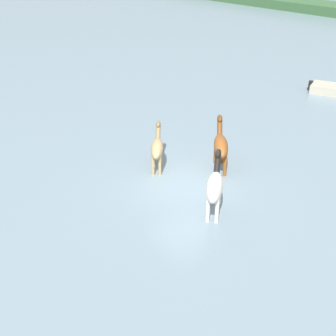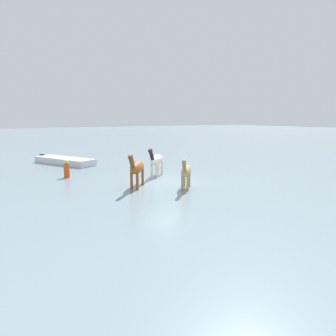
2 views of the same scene
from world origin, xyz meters
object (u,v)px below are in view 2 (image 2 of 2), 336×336
horse_rear_stallion (186,171)px  boat_dinghy_port (64,162)px  buoy_channel_marker (67,170)px  horse_chestnut_trailing (156,160)px  horse_pinto_flank (137,168)px

horse_rear_stallion → boat_dinghy_port: (12.46, 3.46, -0.77)m
boat_dinghy_port → buoy_channel_marker: 6.05m
horse_chestnut_trailing → buoy_channel_marker: size_ratio=1.85×
horse_pinto_flank → horse_chestnut_trailing: bearing=172.3°
horse_rear_stallion → boat_dinghy_port: size_ratio=0.33×
horse_chestnut_trailing → buoy_channel_marker: 5.77m
boat_dinghy_port → horse_pinto_flank: bearing=-18.2°
horse_pinto_flank → buoy_channel_marker: size_ratio=1.91×
horse_rear_stallion → buoy_channel_marker: size_ratio=1.69×
horse_chestnut_trailing → horse_rear_stallion: (-3.93, 0.43, -0.10)m
horse_chestnut_trailing → horse_pinto_flank: 3.38m
horse_pinto_flank → horse_rear_stallion: bearing=91.9°
buoy_channel_marker → horse_rear_stallion: bearing=-144.4°
horse_rear_stallion → buoy_channel_marker: (6.54, 4.68, -0.45)m
horse_chestnut_trailing → buoy_channel_marker: horse_chestnut_trailing is taller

